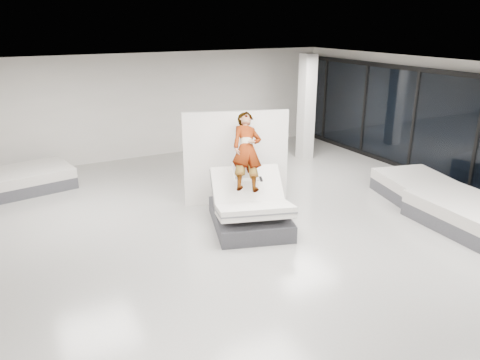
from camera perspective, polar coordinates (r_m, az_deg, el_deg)
The scene contains 10 objects.
room at distance 8.77m, azimuth 3.99°, elevation 2.08°, with size 14.00×14.04×3.20m.
hero_bed at distance 9.78m, azimuth 1.22°, elevation -3.63°, with size 2.00×2.33×1.26m.
person at distance 9.77m, azimuth 0.87°, elevation 1.98°, with size 0.66×0.43×1.80m, color slate.
remote at distance 9.56m, azimuth 2.57°, elevation 0.12°, with size 0.05×0.14×0.03m, color black.
divider_panel at distance 10.82m, azimuth -0.49°, elevation 2.66°, with size 2.42×0.11×2.20m, color white.
flat_bed_right_far at distance 12.12m, azimuth 20.85°, elevation -0.94°, with size 1.90×2.26×0.54m.
flat_bed_right_near at distance 10.94m, azimuth 25.83°, elevation -3.65°, with size 1.70×2.19×0.58m.
flat_bed_left_far at distance 13.16m, azimuth -24.24°, elevation 0.15°, with size 2.19×1.79×0.54m.
column at distance 14.59m, azimuth 8.10°, elevation 8.78°, with size 0.40×0.40×3.20m, color silver.
storefront_glazing at distance 12.85m, azimuth 27.03°, elevation 4.82°, with size 0.12×13.40×2.92m.
Camera 1 is at (-4.47, -7.10, 4.15)m, focal length 35.00 mm.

